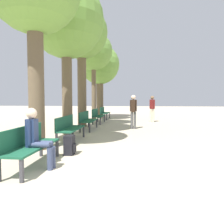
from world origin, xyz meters
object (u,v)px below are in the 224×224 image
(bench_row_2, at_px, (87,119))
(tree_row_2, at_px, (82,35))
(bench_row_3, at_px, (97,115))
(pedestrian_mid, at_px, (133,110))
(tree_row_1, at_px, (66,22))
(bench_row_4, at_px, (104,112))
(backpack, at_px, (70,145))
(bench_row_1, at_px, (69,127))
(bench_row_0, at_px, (29,143))
(pedestrian_near, at_px, (152,107))
(tree_row_3, at_px, (94,52))
(person_seated, at_px, (37,136))
(tree_row_4, at_px, (100,66))

(bench_row_2, relative_size, tree_row_2, 0.29)
(bench_row_3, height_order, pedestrian_mid, pedestrian_mid)
(tree_row_2, bearing_deg, tree_row_1, -90.00)
(bench_row_4, height_order, pedestrian_mid, pedestrian_mid)
(bench_row_4, distance_m, backpack, 10.13)
(bench_row_3, relative_size, bench_row_4, 1.00)
(bench_row_1, height_order, pedestrian_mid, pedestrian_mid)
(bench_row_0, xyz_separation_m, pedestrian_near, (3.28, 9.40, 0.43))
(tree_row_2, height_order, backpack, tree_row_2)
(tree_row_3, xyz_separation_m, pedestrian_mid, (2.68, -3.97, -3.61))
(tree_row_1, xyz_separation_m, pedestrian_mid, (2.68, 1.79, -3.59))
(bench_row_0, distance_m, person_seated, 0.30)
(bench_row_3, height_order, tree_row_2, tree_row_2)
(bench_row_4, bearing_deg, person_seated, -88.81)
(pedestrian_near, bearing_deg, bench_row_2, -130.79)
(bench_row_1, xyz_separation_m, pedestrian_mid, (2.14, 3.33, 0.43))
(tree_row_3, relative_size, backpack, 11.70)
(tree_row_3, bearing_deg, bench_row_3, -72.56)
(tree_row_1, bearing_deg, bench_row_3, 82.52)
(tree_row_4, xyz_separation_m, person_seated, (0.77, -12.66, -3.37))
(pedestrian_near, bearing_deg, backpack, -108.15)
(backpack, bearing_deg, bench_row_4, 93.14)
(tree_row_4, bearing_deg, bench_row_3, -82.72)
(tree_row_3, distance_m, pedestrian_near, 5.29)
(bench_row_0, xyz_separation_m, tree_row_1, (-0.53, 4.33, 4.03))
(person_seated, distance_m, pedestrian_near, 9.96)
(tree_row_4, bearing_deg, tree_row_1, -90.00)
(bench_row_0, xyz_separation_m, tree_row_4, (-0.53, 12.57, 3.53))
(tree_row_1, distance_m, backpack, 5.48)
(bench_row_4, bearing_deg, tree_row_4, 111.16)
(bench_row_0, height_order, backpack, bench_row_0)
(bench_row_0, bearing_deg, tree_row_4, 92.43)
(bench_row_0, xyz_separation_m, backpack, (0.55, 1.08, -0.26))
(tree_row_2, relative_size, backpack, 12.40)
(bench_row_2, bearing_deg, person_seated, -87.65)
(bench_row_1, bearing_deg, tree_row_3, 94.18)
(bench_row_0, relative_size, pedestrian_near, 1.10)
(tree_row_1, bearing_deg, tree_row_3, 90.00)
(bench_row_0, relative_size, bench_row_1, 1.00)
(bench_row_3, distance_m, tree_row_4, 5.50)
(backpack, xyz_separation_m, pedestrian_mid, (1.59, 5.04, 0.69))
(bench_row_4, bearing_deg, pedestrian_near, -28.71)
(bench_row_2, relative_size, tree_row_3, 0.31)
(bench_row_4, bearing_deg, bench_row_1, -90.00)
(bench_row_0, height_order, pedestrian_mid, pedestrian_mid)
(tree_row_1, distance_m, person_seated, 5.91)
(tree_row_3, height_order, tree_row_4, tree_row_3)
(tree_row_2, height_order, tree_row_3, tree_row_2)
(pedestrian_near, distance_m, pedestrian_mid, 3.46)
(bench_row_0, relative_size, bench_row_2, 1.00)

